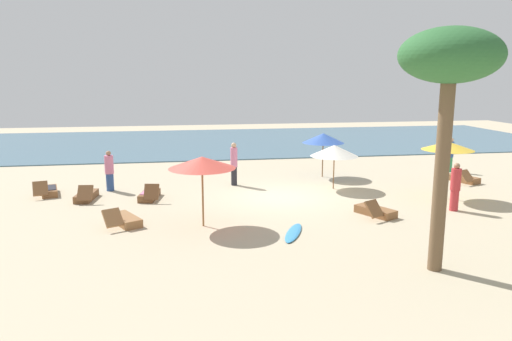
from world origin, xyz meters
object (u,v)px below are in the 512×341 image
person_1 (450,154)px  surfboard (293,233)px  person_3 (109,171)px  umbrella_1 (334,151)px  umbrella_3 (323,138)px  palm_2 (450,64)px  lounger_1 (463,179)px  lounger_4 (124,220)px  umbrella_2 (448,146)px  person_2 (234,163)px  lounger_2 (150,195)px  person_0 (455,187)px  umbrella_0 (202,163)px  lounger_5 (86,196)px  lounger_0 (49,191)px  lounger_3 (375,211)px

person_1 → surfboard: 13.39m
person_3 → surfboard: 9.55m
umbrella_1 → umbrella_3: bearing=83.8°
umbrella_1 → palm_2: bearing=-91.8°
lounger_1 → person_3: 16.15m
lounger_4 → umbrella_3: bearing=35.9°
umbrella_2 → person_2: bearing=155.0°
person_2 → palm_2: (3.95, -10.54, 4.18)m
lounger_2 → person_3: 2.59m
person_2 → palm_2: palm_2 is taller
umbrella_3 → person_0: bearing=-65.5°
umbrella_3 → lounger_1: umbrella_3 is taller
lounger_2 → person_2: 4.25m
umbrella_0 → lounger_2: 4.80m
umbrella_0 → lounger_5: size_ratio=1.36×
umbrella_0 → umbrella_1: 7.46m
umbrella_1 → umbrella_3: 2.57m
lounger_0 → lounger_3: same height
umbrella_0 → umbrella_3: 9.38m
umbrella_0 → umbrella_3: umbrella_0 is taller
palm_2 → lounger_1: bearing=54.5°
lounger_4 → person_2: size_ratio=0.91×
umbrella_0 → palm_2: palm_2 is taller
umbrella_3 → lounger_4: 11.08m
umbrella_3 → palm_2: size_ratio=0.36×
lounger_2 → lounger_3: size_ratio=0.97×
lounger_1 → lounger_4: bearing=-164.4°
surfboard → umbrella_3: bearing=67.2°
umbrella_1 → lounger_0: umbrella_1 is taller
surfboard → person_0: bearing=14.2°
umbrella_0 → surfboard: size_ratio=1.19×
umbrella_3 → lounger_4: umbrella_3 is taller
lounger_0 → person_2: bearing=4.1°
umbrella_2 → person_0: bearing=-109.7°
umbrella_1 → person_1: umbrella_1 is taller
lounger_3 → lounger_4: bearing=177.5°
lounger_0 → person_2: (7.88, 0.56, 0.83)m
person_3 → surfboard: bearing=-47.1°
lounger_3 → person_0: 3.24m
umbrella_2 → lounger_4: 12.74m
umbrella_1 → person_2: (-4.24, 1.43, -0.70)m
lounger_1 → person_3: person_3 is taller
umbrella_0 → person_0: size_ratio=1.31×
person_1 → umbrella_3: bearing=-178.7°
umbrella_0 → umbrella_3: bearing=48.2°
umbrella_2 → lounger_0: bearing=168.6°
person_3 → palm_2: size_ratio=0.29×
umbrella_2 → lounger_1: 4.20m
lounger_0 → lounger_5: 2.03m
umbrella_3 → palm_2: bearing=-92.7°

